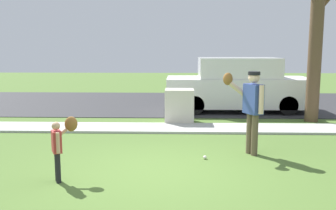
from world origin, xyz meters
TOP-DOWN VIEW (x-y plane):
  - ground_plane at (0.00, 3.50)m, footprint 48.00×48.00m
  - sidewalk_strip at (0.00, 3.60)m, footprint 36.00×1.20m
  - road_surface at (0.00, 8.60)m, footprint 36.00×6.80m
  - person_adult at (1.87, 1.16)m, footprint 0.86×0.57m
  - person_child at (-1.61, -0.55)m, footprint 0.42×0.54m
  - baseball at (0.90, 0.77)m, footprint 0.07×0.07m
  - utility_cabinet at (0.38, 4.51)m, footprint 0.85×0.76m
  - street_tree_near at (4.44, 4.85)m, footprint 1.85×1.89m
  - parked_van_white at (2.44, 6.69)m, footprint 5.00×1.95m

SIDE VIEW (x-z plane):
  - ground_plane at x=0.00m, z-range 0.00..0.00m
  - road_surface at x=0.00m, z-range 0.00..0.02m
  - sidewalk_strip at x=0.00m, z-range 0.00..0.06m
  - baseball at x=0.90m, z-range 0.00..0.07m
  - utility_cabinet at x=0.38m, z-range 0.00..1.01m
  - person_child at x=-1.61m, z-range 0.16..1.23m
  - parked_van_white at x=2.44m, z-range -0.04..1.84m
  - person_adult at x=1.87m, z-range 0.22..1.97m
  - street_tree_near at x=4.44m, z-range 0.17..6.16m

